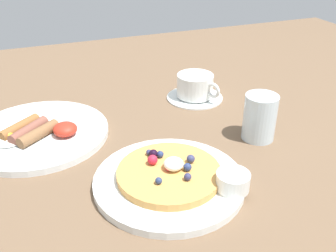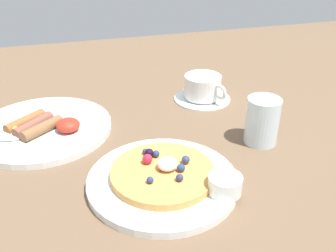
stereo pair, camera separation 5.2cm
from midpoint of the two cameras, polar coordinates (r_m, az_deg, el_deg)
ground_plane at (r=72.38cm, az=-3.38°, el=-4.88°), size 199.97×153.32×3.00cm
pancake_plate at (r=62.96cm, az=-2.24°, el=-8.30°), size 24.82×24.82×1.31cm
pancake_with_berries at (r=62.42cm, az=-2.25°, el=-7.02°), size 17.17×17.17×3.25cm
syrup_ramekin at (r=59.82cm, az=7.21°, el=-8.26°), size 5.29×5.29×2.89cm
breakfast_plate at (r=81.04cm, az=-20.67°, el=-1.11°), size 27.81×27.81×1.31cm
fried_breakfast at (r=78.54cm, az=-21.22°, el=-0.81°), size 16.62×11.08×2.75cm
coffee_saucer at (r=92.30cm, az=2.39°, el=4.38°), size 13.48×13.48×0.73cm
coffee_cup at (r=90.97cm, az=2.50°, el=6.13°), size 8.69×11.02×5.28cm
water_glass at (r=75.10cm, az=11.67°, el=1.26°), size 6.40×6.40×9.16cm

